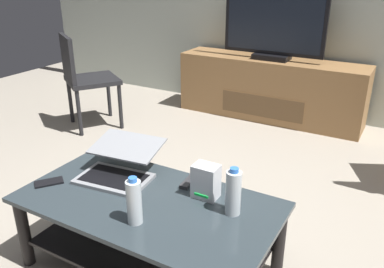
# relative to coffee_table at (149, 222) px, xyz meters

# --- Properties ---
(ground_plane) EXTENTS (7.68, 7.68, 0.00)m
(ground_plane) POSITION_rel_coffee_table_xyz_m (-0.07, 0.34, -0.28)
(ground_plane) COLOR #9E9384
(coffee_table) EXTENTS (1.24, 0.66, 0.40)m
(coffee_table) POSITION_rel_coffee_table_xyz_m (0.00, 0.00, 0.00)
(coffee_table) COLOR #2D383D
(coffee_table) RESTS_ON ground
(media_cabinet) EXTENTS (1.81, 0.41, 0.60)m
(media_cabinet) POSITION_rel_coffee_table_xyz_m (-0.23, 2.39, 0.02)
(media_cabinet) COLOR olive
(media_cabinet) RESTS_ON ground
(television) EXTENTS (0.97, 0.20, 0.70)m
(television) POSITION_rel_coffee_table_xyz_m (-0.23, 2.37, 0.65)
(television) COLOR black
(television) RESTS_ON media_cabinet
(side_chair) EXTENTS (0.61, 0.61, 0.87)m
(side_chair) POSITION_rel_coffee_table_xyz_m (-1.64, 1.31, 0.22)
(side_chair) COLOR black
(side_chair) RESTS_ON ground
(laptop) EXTENTS (0.41, 0.43, 0.16)m
(laptop) POSITION_rel_coffee_table_xyz_m (-0.27, 0.13, 0.19)
(laptop) COLOR gray
(laptop) RESTS_ON coffee_table
(router_box) EXTENTS (0.12, 0.09, 0.17)m
(router_box) POSITION_rel_coffee_table_xyz_m (0.23, 0.17, 0.21)
(router_box) COLOR silver
(router_box) RESTS_ON coffee_table
(water_bottle_near) EXTENTS (0.07, 0.07, 0.22)m
(water_bottle_near) POSITION_rel_coffee_table_xyz_m (0.06, -0.17, 0.23)
(water_bottle_near) COLOR silver
(water_bottle_near) RESTS_ON coffee_table
(water_bottle_far) EXTENTS (0.07, 0.07, 0.23)m
(water_bottle_far) POSITION_rel_coffee_table_xyz_m (0.40, 0.11, 0.23)
(water_bottle_far) COLOR silver
(water_bottle_far) RESTS_ON coffee_table
(cell_phone) EXTENTS (0.14, 0.15, 0.01)m
(cell_phone) POSITION_rel_coffee_table_xyz_m (-0.53, -0.12, 0.13)
(cell_phone) COLOR black
(cell_phone) RESTS_ON coffee_table
(tv_remote) EXTENTS (0.06, 0.16, 0.02)m
(tv_remote) POSITION_rel_coffee_table_xyz_m (0.09, 0.25, 0.13)
(tv_remote) COLOR #2D2D30
(tv_remote) RESTS_ON coffee_table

